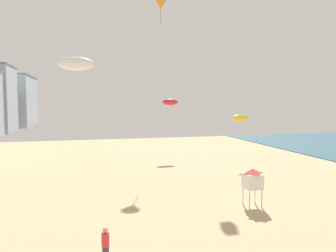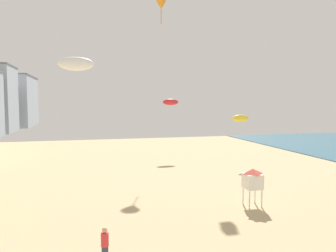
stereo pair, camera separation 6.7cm
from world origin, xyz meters
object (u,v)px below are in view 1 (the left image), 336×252
lifeguard_stand (253,179)px  kite_white_parafoil (76,64)px  kite_red_parafoil (170,102)px  kite_orange_delta (161,5)px  kite_flyer (105,244)px  kite_yellow_parafoil (240,118)px

lifeguard_stand → kite_white_parafoil: 14.40m
kite_white_parafoil → kite_red_parafoil: bearing=57.2°
lifeguard_stand → kite_orange_delta: kite_orange_delta is taller
kite_white_parafoil → lifeguard_stand: bearing=-19.2°
kite_flyer → lifeguard_stand: bearing=-116.6°
kite_flyer → lifeguard_stand: lifeguard_stand is taller
kite_flyer → lifeguard_stand: size_ratio=0.64×
lifeguard_stand → kite_red_parafoil: (-0.00, 21.71, 5.14)m
kite_red_parafoil → lifeguard_stand: bearing=-90.0°
kite_flyer → kite_yellow_parafoil: 26.12m
kite_flyer → kite_red_parafoil: 29.83m
lifeguard_stand → kite_white_parafoil: size_ratio=1.05×
kite_red_parafoil → kite_yellow_parafoil: bearing=-50.4°
kite_orange_delta → kite_red_parafoil: (1.25, 0.04, -12.23)m
kite_orange_delta → kite_yellow_parafoil: bearing=-45.0°
kite_red_parafoil → kite_orange_delta: bearing=-178.2°
kite_yellow_parafoil → lifeguard_stand: bearing=-113.5°
lifeguard_stand → kite_orange_delta: (-1.26, 21.67, 17.37)m
kite_yellow_parafoil → kite_red_parafoil: kite_red_parafoil is taller
kite_flyer → kite_yellow_parafoil: (16.38, 19.90, 4.25)m
kite_orange_delta → kite_white_parafoil: (-10.16, -17.69, -9.55)m
lifeguard_stand → kite_orange_delta: size_ratio=0.90×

